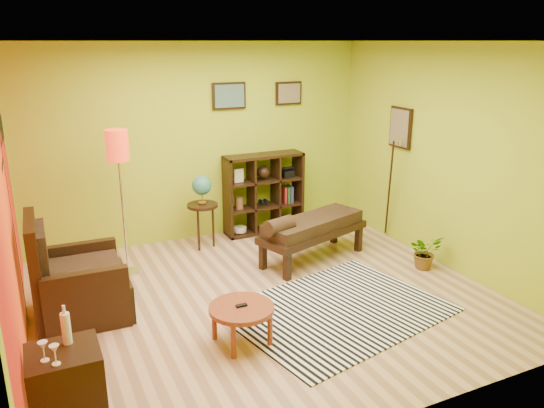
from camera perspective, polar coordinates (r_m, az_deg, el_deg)
name	(u,v)px	position (r m, az deg, el deg)	size (l,w,h in m)	color
ground	(266,298)	(6.12, -0.70, -10.07)	(5.00, 5.00, 0.00)	tan
room_shell	(256,142)	(5.51, -1.71, 6.69)	(5.04, 4.54, 2.82)	#9EB920
zebra_rug	(337,310)	(5.91, 7.05, -11.21)	(2.24, 1.68, 0.01)	white
coffee_table	(242,311)	(5.16, -3.29, -11.45)	(0.63, 0.63, 0.40)	brown
armchair	(75,286)	(5.98, -20.42, -8.26)	(0.95, 0.96, 1.13)	black
side_cabinet	(67,387)	(4.48, -21.20, -17.85)	(0.52, 0.48, 0.93)	black
floor_lamp	(118,159)	(6.51, -16.20, 4.69)	(0.27, 0.27, 1.82)	silver
globe_table	(202,194)	(7.35, -7.54, 1.10)	(0.43, 0.43, 1.04)	black
cube_shelf	(265,193)	(7.98, -0.80, 1.15)	(1.20, 0.35, 1.20)	black
bench	(311,228)	(6.95, 4.19, -2.55)	(1.65, 1.00, 0.72)	black
potted_plant	(424,255)	(7.08, 16.08, -5.31)	(0.40, 0.45, 0.35)	#26661E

